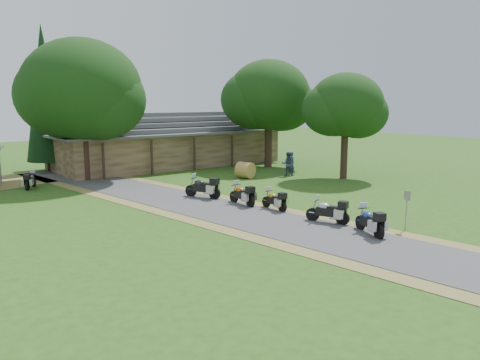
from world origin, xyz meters
TOP-DOWN VIEW (x-y plane):
  - ground at (0.00, 0.00)m, footprint 120.00×120.00m
  - driveway at (-0.50, 4.00)m, footprint 51.95×51.95m
  - lodge at (6.00, 24.00)m, footprint 21.40×9.40m
  - motorcycle_row_a at (1.84, -1.78)m, footprint 1.29×2.03m
  - motorcycle_row_b at (1.82, 0.68)m, footprint 1.32×2.02m
  - motorcycle_row_c at (1.67, 4.40)m, footprint 0.62×1.75m
  - motorcycle_row_d at (1.01, 6.44)m, footprint 0.65×1.95m
  - motorcycle_row_e at (0.27, 9.41)m, footprint 1.56×2.23m
  - motorcycle_carport_b at (-7.29, 19.15)m, footprint 1.39×1.82m
  - person_a at (10.58, 12.44)m, footprint 0.67×0.51m
  - person_b at (10.35, 12.58)m, footprint 0.78×0.75m
  - hay_bale at (6.94, 13.68)m, footprint 1.54×1.47m
  - sign_post at (3.74, -2.36)m, footprint 0.33×0.06m
  - oak_lodge_left at (-3.07, 20.24)m, footprint 8.68×8.68m
  - oak_lodge_right at (12.45, 17.37)m, footprint 7.25×7.25m
  - oak_driveway at (12.89, 9.04)m, footprint 5.61×5.61m
  - cedar_near at (-3.97, 26.47)m, footprint 3.48×3.48m

SIDE VIEW (x-z plane):
  - ground at x=0.00m, z-range 0.00..0.00m
  - driveway at x=-0.50m, z-range 0.00..0.00m
  - motorcycle_row_c at x=1.67m, z-range 0.00..1.19m
  - motorcycle_carport_b at x=-7.29m, z-range 0.00..1.21m
  - hay_bale at x=6.94m, z-range 0.00..1.25m
  - motorcycle_row_b at x=1.82m, z-range 0.00..1.32m
  - motorcycle_row_a at x=1.84m, z-range 0.00..1.32m
  - motorcycle_row_d at x=1.01m, z-range 0.00..1.33m
  - motorcycle_row_e at x=0.27m, z-range 0.00..1.47m
  - sign_post at x=3.74m, z-range 0.00..1.86m
  - person_b at x=10.35m, z-range 0.00..2.23m
  - person_a at x=10.58m, z-range 0.00..2.25m
  - lodge at x=6.00m, z-range 0.00..4.90m
  - oak_driveway at x=12.89m, z-range 0.00..9.03m
  - oak_lodge_right at x=12.45m, z-range 0.00..10.33m
  - oak_lodge_left at x=-3.07m, z-range 0.00..10.81m
  - cedar_near at x=-3.97m, z-range 0.00..12.07m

